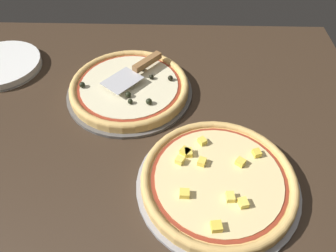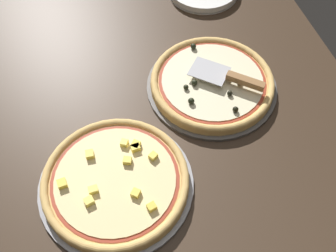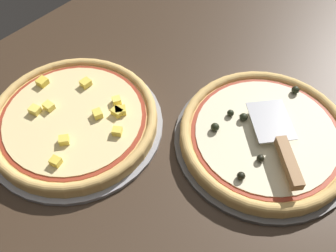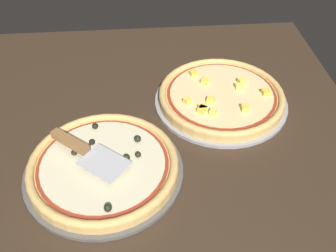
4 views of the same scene
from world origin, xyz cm
name	(u,v)px [view 4 (image 4 of 4)]	position (x,y,z in cm)	size (l,w,h in cm)	color
ground_plane	(163,159)	(0.00, 0.00, -1.80)	(135.51, 113.62, 3.60)	#38281C
pizza_pan_front	(104,171)	(5.12, -14.74, 0.50)	(38.97, 38.97, 1.00)	#565451
pizza_front	(103,165)	(5.11, -14.73, 2.62)	(36.63, 36.63, 4.29)	#DBAD60
pizza_pan_back	(221,101)	(-19.71, 18.86, 0.50)	(39.23, 39.23, 1.00)	#939399
pizza_back	(221,96)	(-19.69, 18.86, 2.69)	(36.88, 36.88, 4.02)	#DBAD60
serving_spatula	(80,148)	(2.02, -20.09, 6.02)	(18.13, 20.22, 2.00)	#B7B7BC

